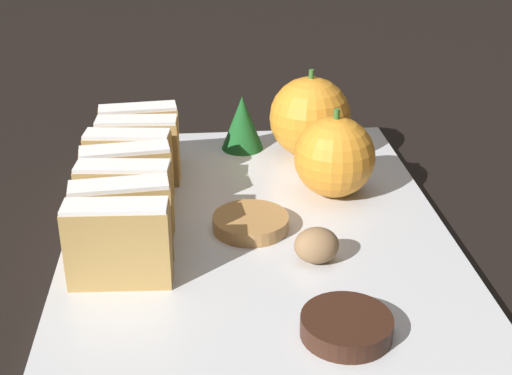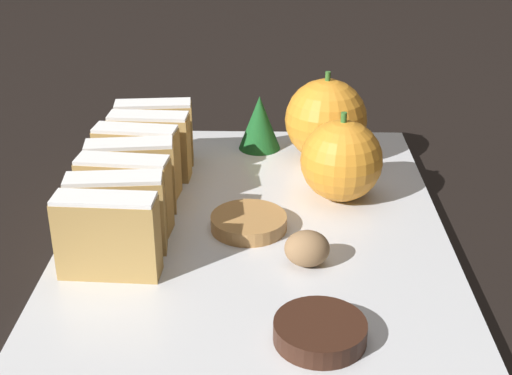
{
  "view_description": "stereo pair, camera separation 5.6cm",
  "coord_description": "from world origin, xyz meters",
  "px_view_note": "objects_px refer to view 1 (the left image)",
  "views": [
    {
      "loc": [
        -0.04,
        -0.51,
        0.29
      ],
      "look_at": [
        0.0,
        0.0,
        0.04
      ],
      "focal_mm": 50.0,
      "sensor_mm": 36.0,
      "label": 1
    },
    {
      "loc": [
        0.01,
        -0.51,
        0.29
      ],
      "look_at": [
        0.0,
        0.0,
        0.04
      ],
      "focal_mm": 50.0,
      "sensor_mm": 36.0,
      "label": 2
    }
  ],
  "objects_px": {
    "orange_far": "(310,117)",
    "walnut": "(317,245)",
    "orange_near": "(334,157)",
    "chocolate_cookie": "(346,326)"
  },
  "relations": [
    {
      "from": "walnut",
      "to": "chocolate_cookie",
      "type": "relative_size",
      "value": 0.57
    },
    {
      "from": "orange_near",
      "to": "chocolate_cookie",
      "type": "relative_size",
      "value": 1.35
    },
    {
      "from": "walnut",
      "to": "orange_near",
      "type": "bearing_deg",
      "value": 73.33
    },
    {
      "from": "orange_far",
      "to": "walnut",
      "type": "xyz_separation_m",
      "value": [
        -0.03,
        -0.2,
        -0.03
      ]
    },
    {
      "from": "orange_far",
      "to": "chocolate_cookie",
      "type": "xyz_separation_m",
      "value": [
        -0.02,
        -0.28,
        -0.03
      ]
    },
    {
      "from": "orange_far",
      "to": "chocolate_cookie",
      "type": "distance_m",
      "value": 0.29
    },
    {
      "from": "orange_near",
      "to": "orange_far",
      "type": "relative_size",
      "value": 0.9
    },
    {
      "from": "orange_near",
      "to": "orange_far",
      "type": "xyz_separation_m",
      "value": [
        -0.01,
        0.09,
        0.0
      ]
    },
    {
      "from": "orange_near",
      "to": "walnut",
      "type": "relative_size",
      "value": 2.37
    },
    {
      "from": "orange_near",
      "to": "chocolate_cookie",
      "type": "bearing_deg",
      "value": -98.19
    }
  ]
}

